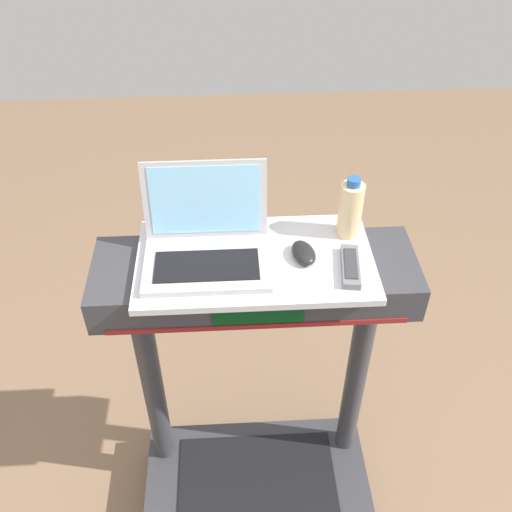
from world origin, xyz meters
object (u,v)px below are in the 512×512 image
laptop (206,243)px  computer_mouse (304,253)px  tv_remote (351,266)px  water_bottle (350,209)px

laptop → computer_mouse: bearing=-5.5°
laptop → tv_remote: 0.39m
computer_mouse → water_bottle: bearing=23.2°
water_bottle → tv_remote: (-0.02, -0.15, -0.07)m
computer_mouse → laptop: bearing=163.6°
computer_mouse → tv_remote: computer_mouse is taller
water_bottle → tv_remote: water_bottle is taller
tv_remote → computer_mouse: bearing=155.4°
tv_remote → water_bottle: bearing=82.8°
laptop → water_bottle: 0.41m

